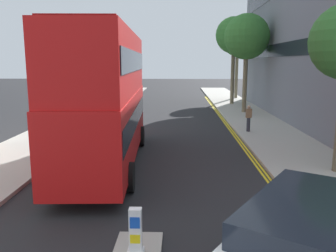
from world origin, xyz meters
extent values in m
cube|color=#ADA89E|center=(6.50, 16.00, 0.07)|extent=(4.00, 80.00, 0.14)
cube|color=#ADA89E|center=(-6.50, 16.00, 0.07)|extent=(4.00, 80.00, 0.14)
cube|color=yellow|center=(4.40, 14.00, 0.00)|extent=(0.10, 56.00, 0.01)
cube|color=yellow|center=(4.24, 14.00, 0.00)|extent=(0.10, 56.00, 0.01)
cube|color=silver|center=(0.00, 4.18, 0.18)|extent=(0.36, 0.28, 0.16)
cube|color=white|center=(0.00, 4.18, 0.73)|extent=(0.28, 0.20, 0.95)
cube|color=blue|center=(0.00, 4.07, 0.92)|extent=(0.22, 0.01, 0.26)
cube|color=yellow|center=(0.00, 4.07, 0.54)|extent=(0.22, 0.01, 0.20)
cube|color=red|center=(-2.12, 11.59, 1.74)|extent=(3.02, 10.91, 2.60)
cube|color=red|center=(-2.12, 11.59, 4.29)|extent=(2.96, 10.69, 2.50)
cube|color=black|center=(-2.12, 11.59, 2.04)|extent=(3.03, 10.48, 0.84)
cube|color=black|center=(-2.12, 11.59, 4.39)|extent=(3.01, 10.26, 0.80)
cube|color=yellow|center=(-2.38, 16.96, 3.29)|extent=(2.00, 0.16, 0.44)
cube|color=maroon|center=(-2.12, 11.59, 5.59)|extent=(2.72, 9.82, 0.10)
cylinder|color=black|center=(-3.53, 14.88, 0.52)|extent=(0.35, 1.05, 1.04)
cylinder|color=black|center=(-1.04, 15.00, 0.52)|extent=(0.35, 1.05, 1.04)
cylinder|color=black|center=(-3.21, 8.19, 0.52)|extent=(0.35, 1.05, 1.04)
cylinder|color=black|center=(-0.71, 8.31, 0.52)|extent=(0.35, 1.05, 1.04)
cube|color=black|center=(3.11, 2.50, 1.74)|extent=(3.08, 3.50, 0.76)
cylinder|color=black|center=(3.05, 4.09, 0.34)|extent=(0.55, 0.69, 0.68)
cylinder|color=#2D2D38|center=(5.22, 18.43, 0.56)|extent=(0.22, 0.22, 0.85)
cube|color=#8C6647|center=(5.22, 18.43, 1.27)|extent=(0.34, 0.22, 0.56)
sphere|color=tan|center=(5.22, 18.43, 1.66)|extent=(0.20, 0.20, 0.20)
cylinder|color=#6B6047|center=(6.35, 33.09, 3.02)|extent=(0.38, 0.38, 5.76)
cylinder|color=#6B6047|center=(7.02, 32.99, 6.37)|extent=(0.31, 1.41, 1.03)
cylinder|color=#6B6047|center=(6.32, 33.68, 6.31)|extent=(1.23, 0.19, 0.91)
cylinder|color=#6B6047|center=(5.69, 33.02, 6.37)|extent=(0.26, 1.39, 1.02)
cylinder|color=#6B6047|center=(6.41, 32.53, 6.29)|extent=(1.17, 0.24, 0.87)
sphere|color=#33702D|center=(6.35, 33.09, 6.99)|extent=(3.63, 3.63, 3.63)
cylinder|color=#6B6047|center=(7.72, 39.23, 2.88)|extent=(0.37, 0.37, 5.48)
cylinder|color=#6B6047|center=(8.43, 39.24, 6.12)|extent=(0.13, 1.46, 1.07)
cylinder|color=#6B6047|center=(7.78, 39.65, 5.92)|extent=(0.90, 0.25, 0.67)
cylinder|color=#6B6047|center=(7.20, 39.18, 5.99)|extent=(0.23, 1.11, 0.82)
cylinder|color=#6B6047|center=(7.73, 38.59, 6.07)|extent=(1.34, 0.14, 0.98)
sphere|color=#33702D|center=(7.72, 39.23, 6.58)|extent=(3.18, 3.18, 3.18)
cylinder|color=#6B6047|center=(6.49, 27.02, 2.72)|extent=(0.37, 0.37, 5.16)
cylinder|color=#6B6047|center=(7.21, 26.83, 5.82)|extent=(0.51, 1.51, 1.12)
cylinder|color=#6B6047|center=(6.01, 27.52, 5.78)|extent=(1.12, 1.08, 1.05)
cylinder|color=#6B6047|center=(6.20, 26.63, 5.64)|extent=(0.90, 0.72, 0.78)
sphere|color=#33702D|center=(6.49, 27.02, 6.42)|extent=(3.75, 3.75, 3.75)
cube|color=black|center=(8.48, 24.23, 5.25)|extent=(0.04, 24.64, 1.00)
camera|label=1|loc=(0.94, -3.00, 4.35)|focal=37.58mm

